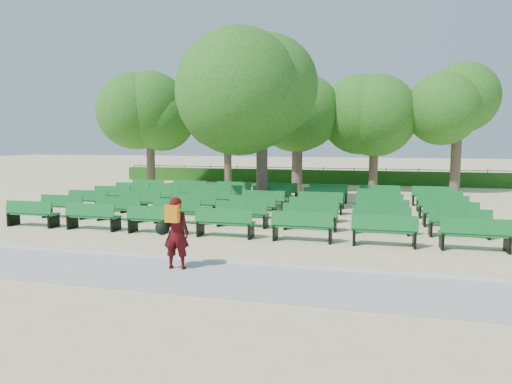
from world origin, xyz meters
TOP-DOWN VIEW (x-y plane):
  - ground at (0.00, 0.00)m, footprint 120.00×120.00m
  - paving at (0.00, -7.40)m, footprint 30.00×2.20m
  - curb at (0.00, -6.25)m, footprint 30.00×0.12m
  - hedge at (0.00, 14.00)m, footprint 26.00×0.70m
  - fence at (0.00, 14.40)m, footprint 26.00×0.10m
  - tree_line at (0.00, 10.00)m, footprint 21.80×6.80m
  - bench_array at (-0.07, 0.82)m, footprint 1.76×0.59m
  - tree_among at (-0.43, 2.74)m, footprint 4.99×4.99m
  - person at (-0.04, -7.03)m, footprint 0.77×0.48m

SIDE VIEW (x-z plane):
  - ground at x=0.00m, z-range 0.00..0.00m
  - fence at x=0.00m, z-range -0.51..0.51m
  - tree_line at x=0.00m, z-range -3.52..3.52m
  - paving at x=0.00m, z-range 0.00..0.06m
  - curb at x=0.00m, z-range 0.00..0.10m
  - bench_array at x=-0.07m, z-range -0.46..0.64m
  - hedge at x=0.00m, z-range 0.00..0.90m
  - person at x=-0.04m, z-range 0.09..1.68m
  - tree_among at x=-0.43m, z-range 1.19..8.10m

